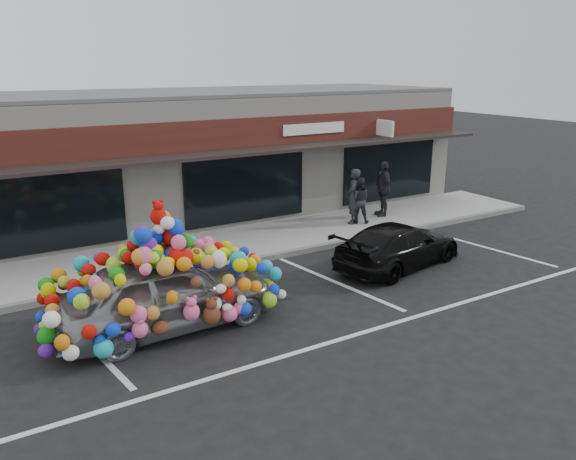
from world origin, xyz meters
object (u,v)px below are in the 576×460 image
pedestrian_c (383,189)px  pedestrian_b (359,200)px  toy_car (164,285)px  pedestrian_a (353,196)px  black_sedan (399,245)px

pedestrian_c → pedestrian_b: bearing=-57.8°
pedestrian_b → pedestrian_c: pedestrian_c is taller
toy_car → pedestrian_c: bearing=-67.7°
pedestrian_c → toy_car: bearing=-47.1°
toy_car → pedestrian_c: toy_car is taller
pedestrian_a → pedestrian_c: size_ratio=0.95×
toy_car → pedestrian_c: size_ratio=2.53×
toy_car → pedestrian_a: (7.78, 3.94, 0.11)m
toy_car → pedestrian_b: toy_car is taller
pedestrian_b → pedestrian_c: (1.29, 0.31, 0.19)m
pedestrian_a → pedestrian_b: 0.23m
toy_car → pedestrian_b: 8.84m
black_sedan → pedestrian_a: bearing=-30.4°
black_sedan → pedestrian_c: size_ratio=2.13×
toy_car → pedestrian_a: toy_car is taller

